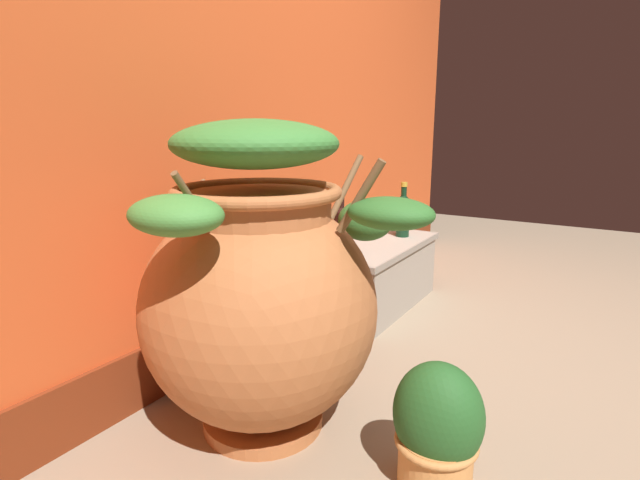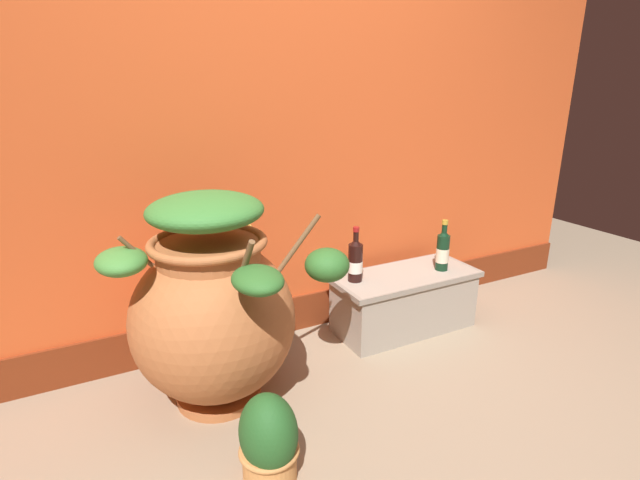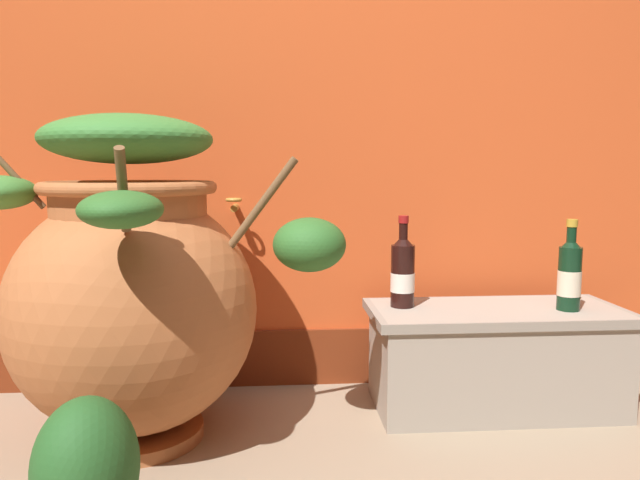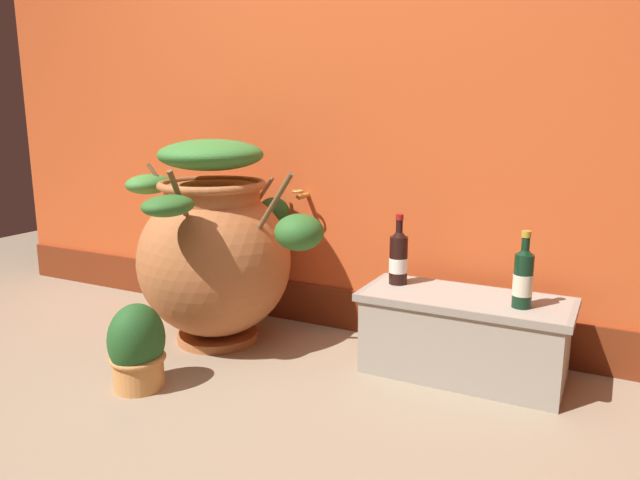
% 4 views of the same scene
% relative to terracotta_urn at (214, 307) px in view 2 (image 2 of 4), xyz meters
% --- Properties ---
extents(ground_plane, '(7.00, 7.00, 0.00)m').
position_rel_terracotta_urn_xyz_m(ground_plane, '(0.46, -0.69, -0.45)').
color(ground_plane, gray).
extents(back_wall, '(4.40, 0.33, 2.60)m').
position_rel_terracotta_urn_xyz_m(back_wall, '(0.46, 0.51, 0.84)').
color(back_wall, '#D15123').
rests_on(back_wall, ground_plane).
extents(terracotta_urn, '(1.03, 0.91, 0.94)m').
position_rel_terracotta_urn_xyz_m(terracotta_urn, '(0.00, 0.00, 0.00)').
color(terracotta_urn, '#B26638').
rests_on(terracotta_urn, ground_plane).
extents(stone_ledge, '(0.83, 0.37, 0.34)m').
position_rel_terracotta_urn_xyz_m(stone_ledge, '(1.12, 0.14, -0.26)').
color(stone_ledge, '#9E9384').
rests_on(stone_ledge, ground_plane).
extents(wine_bottle_left, '(0.08, 0.08, 0.30)m').
position_rel_terracotta_urn_xyz_m(wine_bottle_left, '(0.81, 0.19, 0.01)').
color(wine_bottle_left, black).
rests_on(wine_bottle_left, stone_ledge).
extents(wine_bottle_middle, '(0.07, 0.07, 0.29)m').
position_rel_terracotta_urn_xyz_m(wine_bottle_middle, '(1.34, 0.10, 0.01)').
color(wine_bottle_middle, black).
rests_on(wine_bottle_middle, stone_ledge).
extents(potted_shrub, '(0.22, 0.23, 0.34)m').
position_rel_terracotta_urn_xyz_m(potted_shrub, '(0.02, -0.55, -0.28)').
color(potted_shrub, '#D68E4C').
rests_on(potted_shrub, ground_plane).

